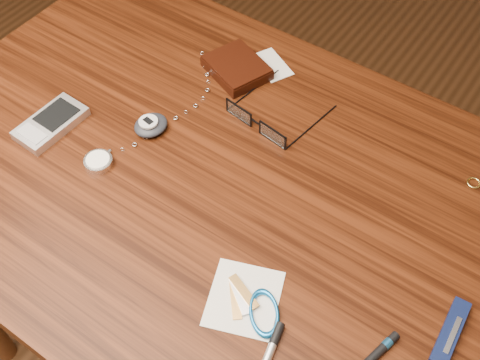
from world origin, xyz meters
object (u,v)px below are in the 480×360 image
Objects in this scene: desk at (210,210)px; pocket_knife at (450,333)px; pda_phone at (51,123)px; notepad_keys at (254,306)px; pedometer at (151,125)px; eyeglasses at (259,122)px; pocket_watch at (104,157)px; wallet_and_card at (238,68)px.

desk is 0.42m from pocket_knife.
pda_phone is 1.18× the size of pocket_knife.
pda_phone is 0.46m from notepad_keys.
pda_phone is at bearing -147.24° from pedometer.
pda_phone is 0.87× the size of notepad_keys.
eyeglasses is 0.34m from pda_phone.
pocket_knife is (0.55, 0.04, 0.00)m from pocket_watch.
pedometer reaches higher than pda_phone.
eyeglasses reaches higher than desk.
eyeglasses is 1.11× the size of notepad_keys.
wallet_and_card is 2.33× the size of pedometer.
pedometer is (0.02, 0.09, 0.00)m from pocket_watch.
notepad_keys is at bearing -52.26° from wallet_and_card.
notepad_keys is 1.36× the size of pocket_knife.
eyeglasses is at bearing 36.50° from pedometer.
pda_phone reaches higher than pocket_watch.
wallet_and_card is 0.13m from eyeglasses.
pocket_watch is at bearing -176.25° from pocket_knife.
notepad_keys is (0.27, -0.36, -0.01)m from wallet_and_card.
notepad_keys is at bearing -12.53° from pocket_watch.
pocket_watch is at bearing -101.36° from pedometer.
wallet_and_card is at bearing 113.24° from desk.
wallet_and_card is 0.33m from pda_phone.
wallet_and_card is 0.29m from pocket_watch.
pda_phone reaches higher than notepad_keys.
pedometer is 0.35m from notepad_keys.
desk is at bearing -66.76° from wallet_and_card.
pocket_watch is at bearing -153.74° from desk.
notepad_keys is at bearing -57.29° from eyeglasses.
pocket_knife is at bearing -21.80° from eyeglasses.
pocket_knife is at bearing -4.99° from desk.
pda_phone is (-0.28, -0.19, -0.00)m from eyeglasses.
pda_phone is at bearing -145.30° from eyeglasses.
notepad_keys is (0.31, -0.16, -0.01)m from pedometer.
eyeglasses reaches higher than pedometer.
pocket_knife is at bearing 2.83° from pda_phone.
pedometer is at bearing -143.50° from eyeglasses.
pda_phone is 1.83× the size of pedometer.
pocket_knife is (0.41, -0.04, 0.11)m from desk.
pocket_watch is 0.56m from pocket_knife.
notepad_keys is at bearing -153.87° from pocket_knife.
wallet_and_card is 0.47× the size of pocket_watch.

